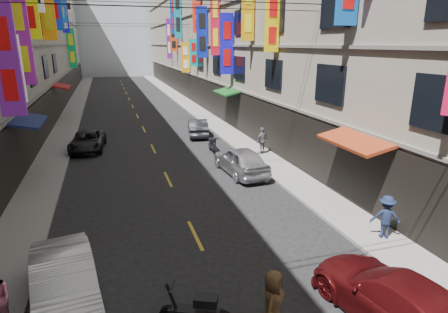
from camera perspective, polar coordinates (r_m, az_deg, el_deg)
sidewalk_left at (r=36.42m, az=-22.53°, el=5.29°), size 2.00×90.00×0.12m
sidewalk_right at (r=37.26m, az=-3.79°, el=6.76°), size 2.00×90.00×0.12m
building_row_right at (r=38.65m, az=5.21°, el=21.12°), size 10.14×90.00×19.00m
haze_block at (r=85.84m, az=-16.52°, el=19.13°), size 18.00×8.00×22.00m
shop_signage at (r=29.43m, az=-13.75°, el=21.40°), size 14.00×55.00×11.74m
street_awnings at (r=20.04m, az=-13.39°, el=6.21°), size 13.99×35.20×0.41m
overhead_cables at (r=23.93m, az=-11.96°, el=21.92°), size 14.00×38.04×1.24m
lane_markings at (r=33.42m, az=-12.63°, el=5.14°), size 0.12×80.20×0.01m
scooter_crossing at (r=9.62m, az=-4.15°, el=-22.43°), size 1.68×0.91×1.14m
scooter_far_right at (r=23.24m, az=-1.71°, el=1.62°), size 0.50×1.80×1.14m
car_left_mid at (r=10.74m, az=-23.13°, el=-17.53°), size 2.13×4.45×1.41m
car_left_far at (r=25.37m, az=-20.07°, el=2.23°), size 2.35×4.40×1.17m
car_right_near at (r=10.36m, az=24.86°, el=-19.27°), size 2.62×4.94×1.36m
car_right_mid at (r=19.42m, az=2.57°, el=-0.59°), size 2.03×4.37×1.45m
car_right_far at (r=27.66m, az=-4.03°, el=4.44°), size 1.94×3.98×1.26m
pedestrian_rnear at (r=14.01m, az=23.44°, el=-8.42°), size 1.11×0.92×1.53m
pedestrian_rfar at (r=22.68m, az=5.83°, el=2.43°), size 1.09×0.89×1.63m
pedestrian_crossing at (r=9.28m, az=7.42°, el=-21.29°), size 0.93×0.97×1.64m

